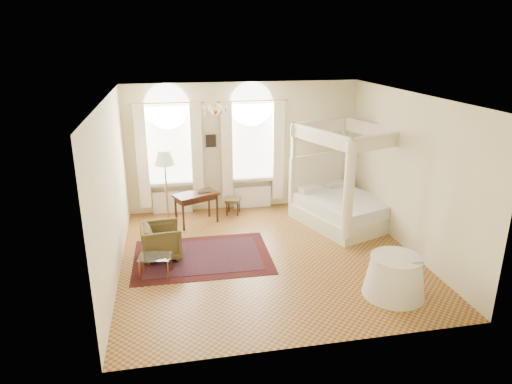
% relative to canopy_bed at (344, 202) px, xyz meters
% --- Properties ---
extents(ground, '(6.00, 6.00, 0.00)m').
position_rel_canopy_bed_xyz_m(ground, '(-2.18, -1.36, -0.55)').
color(ground, '#A96D31').
rests_on(ground, ground).
extents(room_walls, '(6.00, 6.00, 6.00)m').
position_rel_canopy_bed_xyz_m(room_walls, '(-2.18, -1.36, 1.43)').
color(room_walls, '#F8E8BD').
rests_on(room_walls, ground).
extents(window_left, '(1.62, 0.27, 3.29)m').
position_rel_canopy_bed_xyz_m(window_left, '(-4.08, 1.51, 0.94)').
color(window_left, white).
rests_on(window_left, room_walls).
extents(window_right, '(1.62, 0.27, 3.29)m').
position_rel_canopy_bed_xyz_m(window_right, '(-1.98, 1.51, 0.94)').
color(window_right, white).
rests_on(window_right, room_walls).
extents(chandelier, '(0.51, 0.45, 0.50)m').
position_rel_canopy_bed_xyz_m(chandelier, '(-3.08, -0.16, 2.36)').
color(chandelier, '#BE853F').
rests_on(chandelier, room_walls).
extents(wall_pictures, '(2.54, 0.03, 0.39)m').
position_rel_canopy_bed_xyz_m(wall_pictures, '(-2.09, 1.61, 1.34)').
color(wall_pictures, black).
rests_on(wall_pictures, room_walls).
extents(canopy_bed, '(2.43, 2.68, 2.41)m').
position_rel_canopy_bed_xyz_m(canopy_bed, '(0.00, 0.00, 0.00)').
color(canopy_bed, beige).
rests_on(canopy_bed, ground).
extents(nightstand, '(0.45, 0.41, 0.61)m').
position_rel_canopy_bed_xyz_m(nightstand, '(0.52, 1.34, -0.24)').
color(nightstand, '#32170D').
rests_on(nightstand, ground).
extents(nightstand_lamp, '(0.27, 0.27, 0.40)m').
position_rel_canopy_bed_xyz_m(nightstand_lamp, '(0.42, 1.38, 0.32)').
color(nightstand_lamp, '#BE853F').
rests_on(nightstand_lamp, nightstand).
extents(writing_desk, '(1.17, 0.90, 0.78)m').
position_rel_canopy_bed_xyz_m(writing_desk, '(-3.52, 0.70, 0.12)').
color(writing_desk, '#32170D').
rests_on(writing_desk, ground).
extents(laptop, '(0.37, 0.27, 0.03)m').
position_rel_canopy_bed_xyz_m(laptop, '(-3.32, 0.79, 0.24)').
color(laptop, black).
rests_on(laptop, writing_desk).
extents(stool, '(0.46, 0.46, 0.42)m').
position_rel_canopy_bed_xyz_m(stool, '(-2.56, 1.15, -0.19)').
color(stool, '#42381C').
rests_on(stool, ground).
extents(armchair, '(0.87, 0.85, 0.73)m').
position_rel_canopy_bed_xyz_m(armchair, '(-4.36, -0.99, -0.18)').
color(armchair, '#4D4121').
rests_on(armchair, ground).
extents(coffee_table, '(0.67, 0.53, 0.42)m').
position_rel_canopy_bed_xyz_m(coffee_table, '(-4.48, -1.77, -0.17)').
color(coffee_table, white).
rests_on(coffee_table, ground).
extents(floor_lamp, '(0.47, 0.47, 1.83)m').
position_rel_canopy_bed_xyz_m(floor_lamp, '(-4.21, 0.87, 1.01)').
color(floor_lamp, '#BE853F').
rests_on(floor_lamp, ground).
extents(oriental_rug, '(2.85, 2.07, 0.01)m').
position_rel_canopy_bed_xyz_m(oriental_rug, '(-3.54, -1.15, -0.54)').
color(oriental_rug, '#421010').
rests_on(oriental_rug, ground).
extents(side_table, '(1.09, 1.09, 0.74)m').
position_rel_canopy_bed_xyz_m(side_table, '(-0.33, -3.27, -0.18)').
color(side_table, silver).
rests_on(side_table, ground).
extents(book, '(0.24, 0.31, 0.03)m').
position_rel_canopy_bed_xyz_m(book, '(-0.19, -3.41, 0.21)').
color(book, black).
rests_on(book, side_table).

